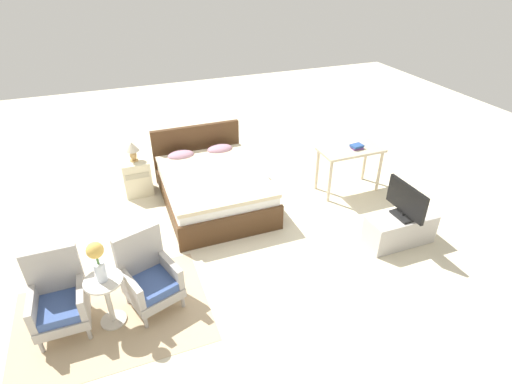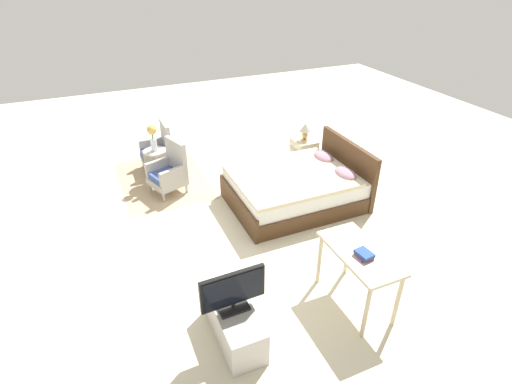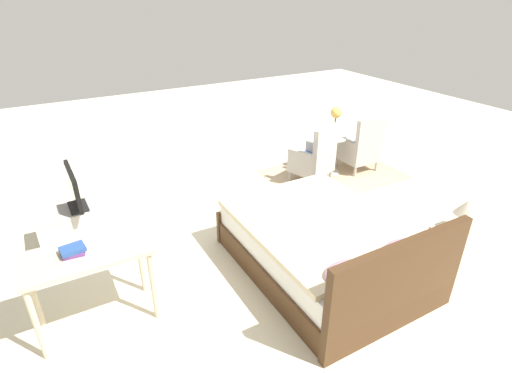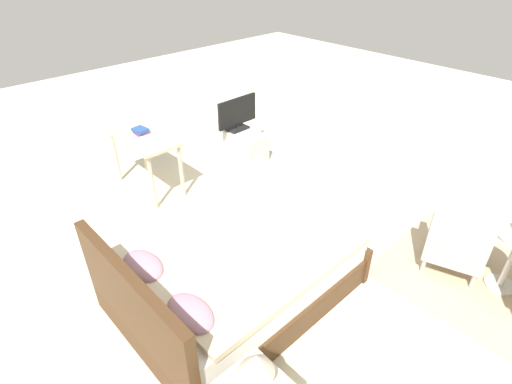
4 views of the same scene
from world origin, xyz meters
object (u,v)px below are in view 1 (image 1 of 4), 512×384
Objects in this scene: tv_stand at (399,229)px; tv_flatscreen at (406,201)px; bed at (212,186)px; table_lamp at (132,149)px; book_stack at (357,147)px; side_table at (107,296)px; vanity_desk at (350,155)px; flower_vase at (97,258)px; nightstand at (137,177)px; armchair_by_window_left at (59,299)px; armchair_by_window_right at (149,277)px.

tv_flatscreen is at bearing 1.17° from tv_stand.
table_lamp is at bearing 146.08° from bed.
tv_flatscreen reaches higher than book_stack.
tv_stand is 1.60m from book_stack.
vanity_desk is (3.93, 1.54, 0.26)m from side_table.
nightstand is at bearing 77.32° from flower_vase.
tv_flatscreen reaches higher than side_table.
tv_stand is 1.37× the size of tv_flatscreen.
vanity_desk is at bearing 21.38° from flower_vase.
book_stack is at bearing -19.30° from nightstand.
side_table is 4.23m from vanity_desk.
tv_stand is at bearing 0.64° from flower_vase.
table_lamp reaches higher than nightstand.
vanity_desk is at bearing -19.42° from table_lamp.
table_lamp is at bearing 77.32° from side_table.
table_lamp is at bearing 67.13° from armchair_by_window_left.
bed is 3.50× the size of nightstand.
armchair_by_window_right is (-1.24, -1.85, 0.08)m from bed.
tv_flatscreen is (2.15, -1.93, 0.38)m from bed.
armchair_by_window_left is at bearing -139.68° from bed.
nightstand is at bearing 160.59° from vanity_desk.
side_table is 0.65× the size of tv_stand.
book_stack is (0.09, -0.02, 0.15)m from vanity_desk.
nightstand is 4.21m from tv_flatscreen.
tv_stand is at bearing -39.53° from nightstand.
armchair_by_window_right is 0.96× the size of tv_stand.
book_stack is (4.49, 1.38, 0.42)m from armchair_by_window_left.
armchair_by_window_left reaches higher than book_stack.
flower_vase is 2.84m from nightstand.
armchair_by_window_left is 1.48× the size of side_table.
table_lamp reaches higher than vanity_desk.
armchair_by_window_left reaches higher than table_lamp.
armchair_by_window_left reaches higher than nightstand.
armchair_by_window_left and armchair_by_window_right have the same top height.
book_stack is (3.56, 1.38, 0.42)m from armchair_by_window_right.
tv_flatscreen is (3.38, -0.09, 0.30)m from armchair_by_window_right.
bed is 2.61m from side_table.
side_table is 2.81m from table_lamp.
tv_stand is at bearing -96.82° from book_stack.
tv_stand is (3.38, -0.09, -0.17)m from armchair_by_window_right.
side_table is 4.31m from book_stack.
armchair_by_window_right reaches higher than side_table.
bed is 2.17× the size of tv_stand.
armchair_by_window_left is 0.72m from flower_vase.
armchair_by_window_left is 0.49m from side_table.
armchair_by_window_left reaches higher than vanity_desk.
side_table is 2.78m from nightstand.
tv_stand is at bearing -178.83° from tv_flatscreen.
armchair_by_window_left is at bearing -162.33° from vanity_desk.
vanity_desk is (0.09, 1.50, -0.03)m from tv_flatscreen.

